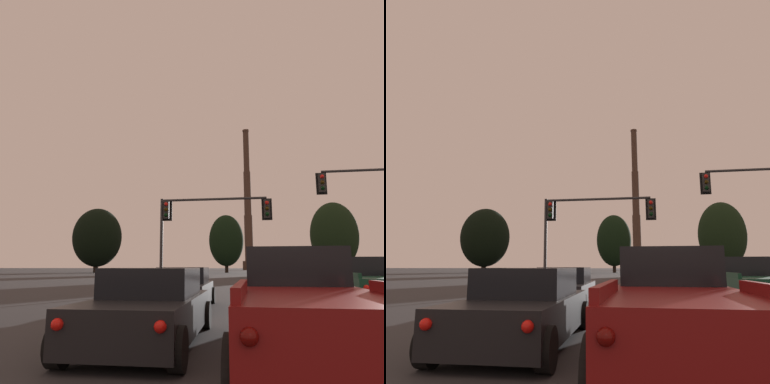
{
  "view_description": "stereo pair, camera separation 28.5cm",
  "coord_description": "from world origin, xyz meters",
  "views": [
    {
      "loc": [
        -0.94,
        0.35,
        1.46
      ],
      "look_at": [
        -6.9,
        36.92,
        8.84
      ],
      "focal_mm": 35.0,
      "sensor_mm": 36.0,
      "label": 1
    },
    {
      "loc": [
        -0.66,
        0.39,
        1.46
      ],
      "look_at": [
        -6.9,
        36.92,
        8.84
      ],
      "focal_mm": 35.0,
      "sensor_mm": 36.0,
      "label": 2
    }
  ],
  "objects": [
    {
      "name": "treeline_left_mid",
      "position": [
        16.81,
        87.44,
        8.22
      ],
      "size": [
        10.31,
        9.28,
        15.59
      ],
      "color": "black",
      "rests_on": "ground_plane"
    },
    {
      "name": "pickup_truck_center_lane_second",
      "position": [
        -0.16,
        6.87,
        0.8
      ],
      "size": [
        2.22,
        5.52,
        1.82
      ],
      "rotation": [
        0.0,
        0.0,
        -0.01
      ],
      "color": "maroon",
      "rests_on": "ground_plane"
    },
    {
      "name": "sedan_left_lane_second",
      "position": [
        -2.95,
        7.72,
        0.67
      ],
      "size": [
        2.08,
        4.74,
        1.43
      ],
      "rotation": [
        0.0,
        0.0,
        0.02
      ],
      "color": "black",
      "rests_on": "ground_plane"
    },
    {
      "name": "pickup_truck_right_lane_front",
      "position": [
        3.12,
        15.07,
        0.8
      ],
      "size": [
        2.3,
        5.55,
        1.82
      ],
      "rotation": [
        0.0,
        0.0,
        -0.02
      ],
      "color": "#0F3823",
      "rests_on": "ground_plane"
    },
    {
      "name": "smokestack",
      "position": [
        -2.69,
        153.85,
        22.98
      ],
      "size": [
        5.36,
        5.36,
        58.72
      ],
      "color": "#3C2B22",
      "rests_on": "ground_plane"
    },
    {
      "name": "traffic_light_overhead_left",
      "position": [
        -4.0,
        21.67,
        4.17
      ],
      "size": [
        6.59,
        0.5,
        5.39
      ],
      "color": "#2D2D30",
      "rests_on": "ground_plane"
    },
    {
      "name": "traffic_light_overhead_right",
      "position": [
        5.7,
        21.52,
        5.11
      ],
      "size": [
        4.68,
        0.5,
        6.75
      ],
      "color": "#2D2D30",
      "rests_on": "ground_plane"
    },
    {
      "name": "treeline_right_mid",
      "position": [
        -38.33,
        86.59,
        8.33
      ],
      "size": [
        11.89,
        10.7,
        15.38
      ],
      "color": "black",
      "rests_on": "ground_plane"
    },
    {
      "name": "treeline_center_left",
      "position": [
        -7.2,
        88.83,
        7.43
      ],
      "size": [
        8.08,
        7.27,
        13.42
      ],
      "color": "black",
      "rests_on": "ground_plane"
    },
    {
      "name": "sedan_left_lane_front",
      "position": [
        -3.45,
        13.86,
        0.67
      ],
      "size": [
        2.14,
        4.76,
        1.43
      ],
      "rotation": [
        0.0,
        0.0,
        0.04
      ],
      "color": "black",
      "rests_on": "ground_plane"
    }
  ]
}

